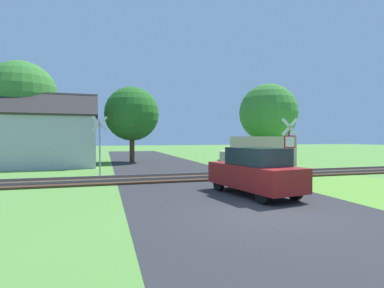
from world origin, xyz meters
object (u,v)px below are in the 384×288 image
at_px(house, 48,139).
at_px(tree_far, 268,113).
at_px(tree_left, 21,96).
at_px(stop_sign_near, 289,145).
at_px(tree_center, 132,114).
at_px(mail_truck, 260,151).
at_px(crossing_sign_far, 100,141).
at_px(parked_car, 255,171).

relative_size(house, tree_far, 0.94).
bearing_deg(house, tree_left, 140.10).
xyz_separation_m(house, tree_left, (-2.19, 1.74, 3.38)).
xyz_separation_m(stop_sign_near, house, (-12.61, 11.86, 0.26)).
distance_m(tree_center, mail_truck, 11.95).
bearing_deg(tree_far, tree_center, -178.10).
bearing_deg(tree_left, mail_truck, -26.12).
height_order(crossing_sign_far, tree_center, tree_center).
bearing_deg(mail_truck, tree_center, 70.87).
relative_size(stop_sign_near, mail_truck, 0.60).
height_order(tree_far, parked_car, tree_far).
xyz_separation_m(tree_far, parked_car, (-10.68, -17.16, -3.81)).
height_order(house, parked_car, house).
xyz_separation_m(tree_far, tree_left, (-22.26, -1.00, 0.72)).
relative_size(crossing_sign_far, house, 0.47).
xyz_separation_m(crossing_sign_far, tree_center, (2.56, 9.28, 2.31)).
relative_size(stop_sign_near, tree_center, 0.47).
height_order(crossing_sign_far, tree_left, tree_left).
xyz_separation_m(crossing_sign_far, parked_car, (5.62, -7.42, -1.05)).
bearing_deg(crossing_sign_far, tree_left, 118.23).
height_order(tree_far, mail_truck, tree_far).
relative_size(stop_sign_near, tree_left, 0.38).
height_order(stop_sign_near, tree_center, tree_center).
bearing_deg(tree_left, house, -38.49).
relative_size(crossing_sign_far, mail_truck, 0.65).
distance_m(house, tree_far, 20.43).
relative_size(crossing_sign_far, tree_left, 0.42).
distance_m(stop_sign_near, house, 17.31).
bearing_deg(tree_left, crossing_sign_far, -55.65).
height_order(tree_left, parked_car, tree_left).
relative_size(tree_far, tree_left, 0.94).
xyz_separation_m(stop_sign_near, crossing_sign_far, (-8.84, 4.87, 0.16)).
xyz_separation_m(house, mail_truck, (14.13, -6.26, -0.81)).
height_order(tree_center, tree_far, tree_far).
xyz_separation_m(crossing_sign_far, tree_far, (16.30, 9.73, 2.76)).
relative_size(stop_sign_near, parked_car, 0.74).
bearing_deg(stop_sign_near, tree_left, -40.58).
xyz_separation_m(house, tree_far, (20.07, 2.74, 2.66)).
distance_m(tree_center, tree_left, 8.63).
bearing_deg(parked_car, crossing_sign_far, 117.23).
bearing_deg(mail_truck, crossing_sign_far, 122.56).
bearing_deg(parked_car, stop_sign_near, 28.55).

